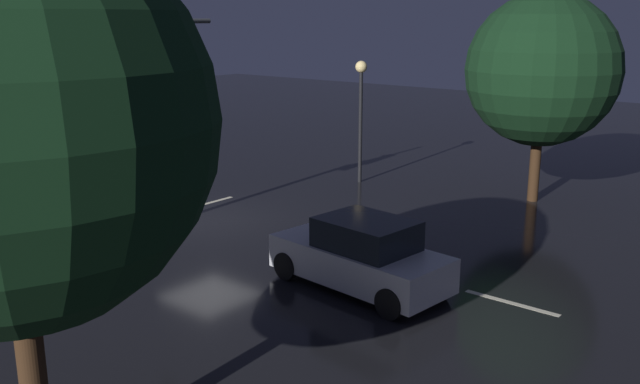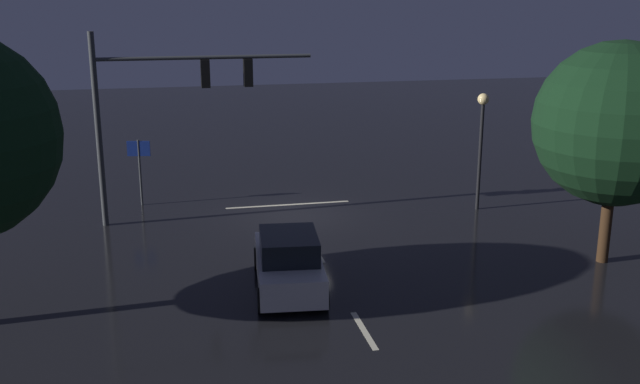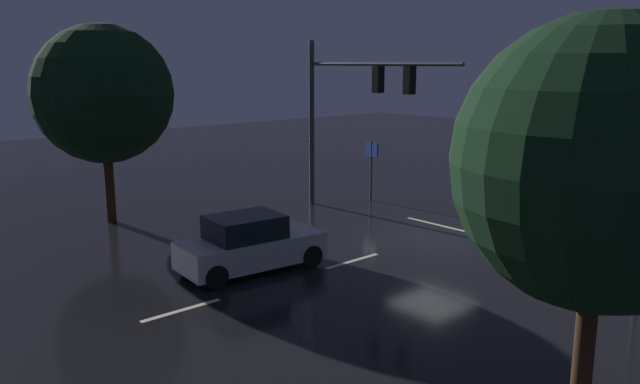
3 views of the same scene
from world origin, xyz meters
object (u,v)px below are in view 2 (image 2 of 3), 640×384
object	(u,v)px
traffic_signal_assembly	(166,96)
tree_left_near	(617,124)
car_approaching	(289,262)
route_sign	(139,158)
street_lamp_left_kerb	(482,128)

from	to	relation	value
traffic_signal_assembly	tree_left_near	size ratio (longest dim) A/B	1.12
traffic_signal_assembly	car_approaching	distance (m)	8.83
car_approaching	route_sign	world-z (taller)	route_sign
traffic_signal_assembly	tree_left_near	bearing A→B (deg)	151.65
route_sign	tree_left_near	size ratio (longest dim) A/B	0.38
traffic_signal_assembly	street_lamp_left_kerb	world-z (taller)	traffic_signal_assembly
traffic_signal_assembly	street_lamp_left_kerb	size ratio (longest dim) A/B	1.71
route_sign	tree_left_near	distance (m)	17.54
tree_left_near	street_lamp_left_kerb	bearing A→B (deg)	-76.19
street_lamp_left_kerb	route_sign	xyz separation A→B (m)	(12.94, -3.34, -1.32)
street_lamp_left_kerb	tree_left_near	world-z (taller)	tree_left_near
street_lamp_left_kerb	tree_left_near	bearing A→B (deg)	103.81
traffic_signal_assembly	street_lamp_left_kerb	xyz separation A→B (m)	(-11.77, 0.94, -1.46)
car_approaching	traffic_signal_assembly	bearing A→B (deg)	-66.48
street_lamp_left_kerb	tree_left_near	size ratio (longest dim) A/B	0.66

